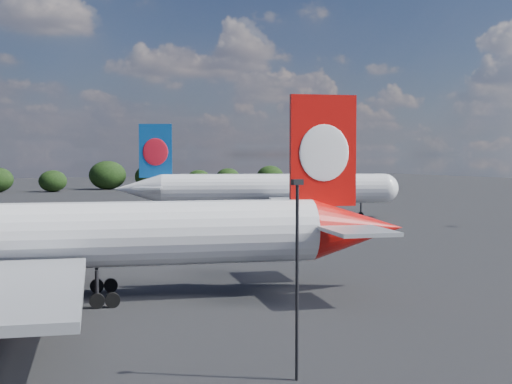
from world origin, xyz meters
name	(u,v)px	position (x,y,z in m)	size (l,w,h in m)	color
qantas_airliner	(92,237)	(3.13, 13.81, 4.82)	(48.08, 46.01, 15.82)	white
china_southern_airliner	(264,189)	(46.57, 70.98, 4.96)	(48.07, 46.26, 16.30)	white
apron_lamp_post	(297,267)	(7.56, -9.70, 5.55)	(0.55, 0.30, 9.83)	black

